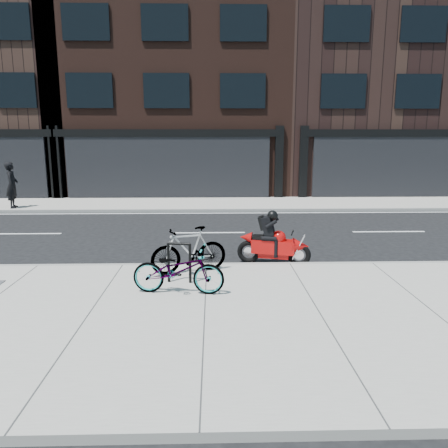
{
  "coord_description": "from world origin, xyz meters",
  "views": [
    {
      "loc": [
        0.15,
        -12.01,
        3.16
      ],
      "look_at": [
        0.44,
        -0.96,
        0.9
      ],
      "focal_mm": 35.0,
      "sensor_mm": 36.0,
      "label": 1
    }
  ],
  "objects_px": {
    "bicycle_rear": "(189,250)",
    "bicycle_front": "(178,270)",
    "motorcycle": "(277,243)",
    "bike_rack": "(179,259)",
    "pedestrian": "(12,185)"
  },
  "relations": [
    {
      "from": "bicycle_rear",
      "to": "bicycle_front",
      "type": "bearing_deg",
      "value": -24.57
    },
    {
      "from": "bicycle_front",
      "to": "pedestrian",
      "type": "xyz_separation_m",
      "value": [
        -7.77,
        10.4,
        0.5
      ]
    },
    {
      "from": "bicycle_front",
      "to": "motorcycle",
      "type": "distance_m",
      "value": 3.2
    },
    {
      "from": "pedestrian",
      "to": "bicycle_rear",
      "type": "bearing_deg",
      "value": -152.19
    },
    {
      "from": "bike_rack",
      "to": "bicycle_rear",
      "type": "relative_size",
      "value": 0.5
    },
    {
      "from": "bicycle_front",
      "to": "motorcycle",
      "type": "xyz_separation_m",
      "value": [
        2.24,
        2.27,
        -0.04
      ]
    },
    {
      "from": "bike_rack",
      "to": "motorcycle",
      "type": "bearing_deg",
      "value": 35.82
    },
    {
      "from": "bicycle_rear",
      "to": "pedestrian",
      "type": "xyz_separation_m",
      "value": [
        -7.9,
        9.1,
        0.45
      ]
    },
    {
      "from": "pedestrian",
      "to": "bicycle_front",
      "type": "bearing_deg",
      "value": -156.4
    },
    {
      "from": "bike_rack",
      "to": "bicycle_rear",
      "type": "xyz_separation_m",
      "value": [
        0.17,
        0.66,
        0.01
      ]
    },
    {
      "from": "bike_rack",
      "to": "motorcycle",
      "type": "xyz_separation_m",
      "value": [
        2.28,
        1.64,
        -0.08
      ]
    },
    {
      "from": "motorcycle",
      "to": "pedestrian",
      "type": "xyz_separation_m",
      "value": [
        -10.01,
        8.12,
        0.54
      ]
    },
    {
      "from": "bike_rack",
      "to": "pedestrian",
      "type": "distance_m",
      "value": 12.47
    },
    {
      "from": "bicycle_front",
      "to": "pedestrian",
      "type": "distance_m",
      "value": 12.99
    },
    {
      "from": "bicycle_front",
      "to": "bicycle_rear",
      "type": "bearing_deg",
      "value": 0.42
    }
  ]
}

